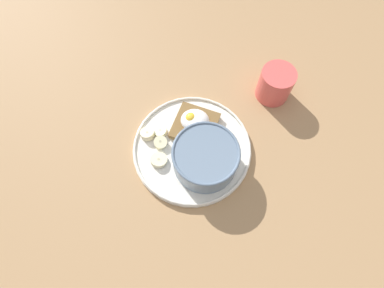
{
  "coord_description": "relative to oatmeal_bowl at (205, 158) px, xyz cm",
  "views": [
    {
      "loc": [
        3.25,
        -24.84,
        61.55
      ],
      "look_at": [
        0.0,
        0.0,
        5.0
      ],
      "focal_mm": 28.0,
      "sensor_mm": 36.0,
      "label": 1
    }
  ],
  "objects": [
    {
      "name": "ground_plane",
      "position": [
        -3.1,
        3.17,
        -5.29
      ],
      "size": [
        120.0,
        120.0,
        2.0
      ],
      "primitive_type": "cube",
      "color": "#A17B51",
      "rests_on": "ground"
    },
    {
      "name": "plate",
      "position": [
        -3.1,
        3.17,
        -3.49
      ],
      "size": [
        25.26,
        25.26,
        1.6
      ],
      "color": "silver",
      "rests_on": "ground_plane"
    },
    {
      "name": "oatmeal_bowl",
      "position": [
        0.0,
        0.0,
        0.0
      ],
      "size": [
        13.31,
        13.31,
        6.36
      ],
      "color": "slate",
      "rests_on": "plate"
    },
    {
      "name": "toast_slice",
      "position": [
        -3.22,
        8.04,
        -2.39
      ],
      "size": [
        10.75,
        10.75,
        1.61
      ],
      "color": "brown",
      "rests_on": "plate"
    },
    {
      "name": "poached_egg",
      "position": [
        -3.31,
        8.04,
        0.07
      ],
      "size": [
        6.02,
        5.25,
        3.7
      ],
      "color": "white",
      "rests_on": "toast_slice"
    },
    {
      "name": "banana_slice_front",
      "position": [
        -9.83,
        2.89,
        -2.5
      ],
      "size": [
        4.03,
        4.08,
        1.82
      ],
      "color": "beige",
      "rests_on": "plate"
    },
    {
      "name": "banana_slice_left",
      "position": [
        -10.35,
        5.94,
        -2.7
      ],
      "size": [
        3.62,
        3.55,
        1.36
      ],
      "color": "beige",
      "rests_on": "plate"
    },
    {
      "name": "banana_slice_back",
      "position": [
        -9.52,
        -0.69,
        -2.65
      ],
      "size": [
        4.7,
        4.75,
        1.57
      ],
      "color": "beige",
      "rests_on": "plate"
    },
    {
      "name": "banana_slice_right",
      "position": [
        -12.95,
        4.84,
        -2.47
      ],
      "size": [
        4.09,
        4.18,
        1.89
      ],
      "color": "beige",
      "rests_on": "plate"
    },
    {
      "name": "coffee_mug",
      "position": [
        13.52,
        19.75,
        -0.35
      ],
      "size": [
        7.61,
        7.61,
        7.66
      ],
      "color": "#E15450",
      "rests_on": "ground_plane"
    }
  ]
}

